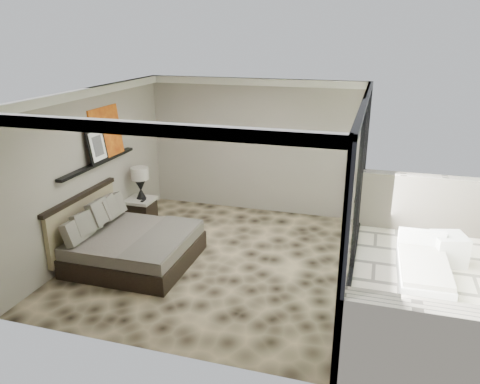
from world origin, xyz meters
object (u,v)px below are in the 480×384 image
(table_lamp, at_px, (140,179))
(lounger, at_px, (423,270))
(bed, at_px, (129,244))
(ottoman, at_px, (448,249))
(nightstand, at_px, (141,210))

(table_lamp, height_order, lounger, table_lamp)
(table_lamp, xyz_separation_m, lounger, (5.29, -0.87, -0.75))
(table_lamp, distance_m, lounger, 5.41)
(bed, height_order, ottoman, bed)
(bed, bearing_deg, ottoman, 16.05)
(nightstand, xyz_separation_m, ottoman, (5.73, -0.10, -0.01))
(nightstand, relative_size, ottoman, 1.05)
(lounger, bearing_deg, table_lamp, 169.33)
(ottoman, bearing_deg, nightstand, 179.03)
(table_lamp, bearing_deg, bed, -69.33)
(bed, xyz_separation_m, lounger, (4.69, 0.73, -0.14))
(lounger, bearing_deg, ottoman, 58.80)
(bed, relative_size, ottoman, 3.78)
(nightstand, height_order, table_lamp, table_lamp)
(ottoman, height_order, lounger, lounger)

